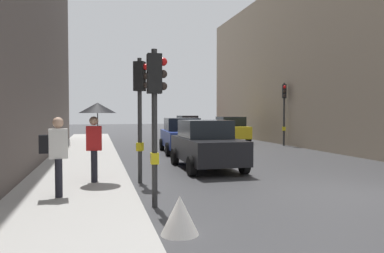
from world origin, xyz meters
The scene contains 12 objects.
ground_plane centered at (0.00, 0.00, 0.00)m, with size 120.00×120.00×0.00m, color #38383A.
sidewalk_kerb centered at (-6.74, 6.00, 0.08)m, with size 2.90×40.00×0.16m, color #A8A5A0.
traffic_light_near_right centered at (-4.96, 2.75, 2.48)m, with size 0.45×0.36×3.59m.
traffic_light_mid_street centered at (4.98, 12.78, 2.67)m, with size 0.33×0.45×3.87m.
traffic_light_near_left centered at (-4.96, -0.06, 2.33)m, with size 0.43×0.24×3.38m.
car_yellow_taxi centered at (2.74, 16.34, 0.88)m, with size 2.19×4.29×1.76m.
car_red_sedan centered at (2.25, 27.11, 0.88)m, with size 2.23×4.31×1.76m.
car_dark_suv centered at (-2.36, 4.91, 0.88)m, with size 2.03×4.20×1.76m.
car_blue_van centered at (-1.99, 10.45, 0.88)m, with size 2.22×4.30×1.76m.
pedestrian_with_umbrella centered at (-6.19, 2.43, 1.84)m, with size 1.00×1.00×2.14m.
pedestrian_with_black_backpack centered at (-7.06, 0.79, 1.16)m, with size 0.62×0.36×1.77m.
warning_sign_triangle centered at (-4.85, -1.95, 0.33)m, with size 0.64×0.64×0.65m, color silver.
Camera 1 is at (-6.16, -7.91, 2.02)m, focal length 34.68 mm.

